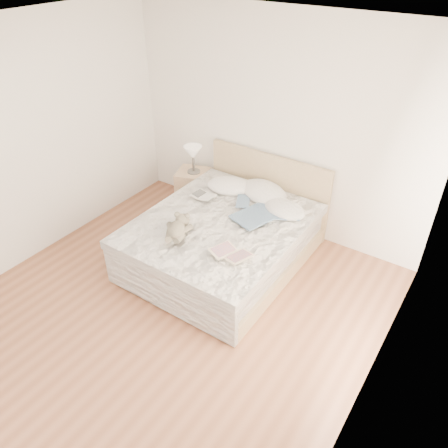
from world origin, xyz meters
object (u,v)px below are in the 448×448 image
at_px(photo_book, 204,196).
at_px(childrens_book, 231,254).
at_px(bed, 225,238).
at_px(teddy_bear, 176,235).
at_px(table_lamp, 193,154).
at_px(nightstand, 194,189).

xyz_separation_m(photo_book, childrens_book, (0.91, -0.77, 0.00)).
xyz_separation_m(bed, childrens_book, (0.44, -0.56, 0.32)).
relative_size(photo_book, teddy_bear, 0.79).
relative_size(table_lamp, teddy_bear, 1.07).
bearing_deg(photo_book, nightstand, 140.22).
relative_size(bed, table_lamp, 5.59).
distance_m(table_lamp, photo_book, 0.81).
bearing_deg(nightstand, table_lamp, -41.49).
distance_m(childrens_book, teddy_bear, 0.65).
bearing_deg(nightstand, teddy_bear, -58.81).
distance_m(bed, nightstand, 1.29).
xyz_separation_m(table_lamp, photo_book, (0.57, -0.54, -0.21)).
xyz_separation_m(nightstand, childrens_book, (1.49, -1.32, 0.35)).
relative_size(childrens_book, teddy_bear, 1.08).
relative_size(nightstand, photo_book, 1.96).
height_order(childrens_book, teddy_bear, teddy_bear).
height_order(nightstand, photo_book, photo_book).
height_order(table_lamp, childrens_book, table_lamp).
bearing_deg(photo_book, bed, -20.64).
xyz_separation_m(nightstand, photo_book, (0.58, -0.55, 0.35)).
xyz_separation_m(nightstand, table_lamp, (0.01, -0.01, 0.56)).
bearing_deg(teddy_bear, nightstand, 98.58).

